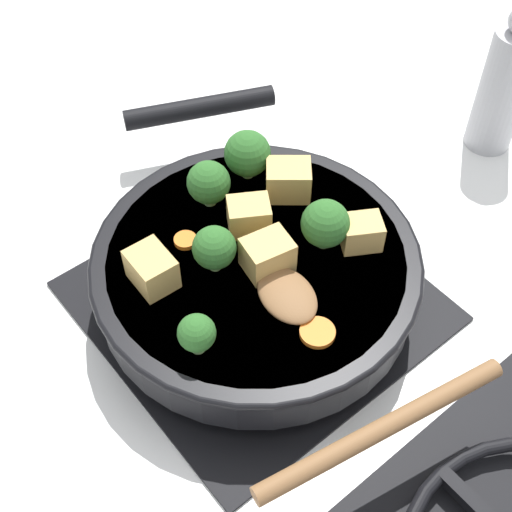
{
  "coord_description": "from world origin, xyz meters",
  "views": [
    {
      "loc": [
        0.27,
        0.33,
        0.59
      ],
      "look_at": [
        0.0,
        0.0,
        0.07
      ],
      "focal_mm": 50.0,
      "sensor_mm": 36.0,
      "label": 1
    }
  ],
  "objects": [
    {
      "name": "wooden_spoon",
      "position": [
        0.03,
        0.14,
        0.08
      ],
      "size": [
        0.23,
        0.21,
        0.02
      ],
      "color": "brown",
      "rests_on": "skillet_pan"
    },
    {
      "name": "pepper_mill",
      "position": [
        -0.38,
        -0.01,
        0.09
      ],
      "size": [
        0.06,
        0.06,
        0.19
      ],
      "color": "#B2B2B7",
      "rests_on": "ground_plane"
    },
    {
      "name": "broccoli_floret_center_top",
      "position": [
        -0.06,
        0.03,
        0.1
      ],
      "size": [
        0.05,
        0.05,
        0.05
      ],
      "color": "#709956",
      "rests_on": "skillet_pan"
    },
    {
      "name": "tofu_cube_center_large",
      "position": [
        -0.0,
        0.02,
        0.09
      ],
      "size": [
        0.05,
        0.04,
        0.03
      ],
      "primitive_type": "cube",
      "rotation": [
        0.0,
        0.0,
        2.96
      ],
      "color": "tan",
      "rests_on": "skillet_pan"
    },
    {
      "name": "carrot_slice_near_center",
      "position": [
        0.01,
        0.1,
        0.08
      ],
      "size": [
        0.03,
        0.03,
        0.01
      ],
      "primitive_type": "cylinder",
      "color": "orange",
      "rests_on": "skillet_pan"
    },
    {
      "name": "broccoli_floret_east_rim",
      "position": [
        0.04,
        -0.01,
        0.1
      ],
      "size": [
        0.04,
        0.04,
        0.05
      ],
      "color": "#709956",
      "rests_on": "skillet_pan"
    },
    {
      "name": "tofu_cube_back_piece",
      "position": [
        -0.09,
        0.05,
        0.09
      ],
      "size": [
        0.05,
        0.04,
        0.03
      ],
      "primitive_type": "cube",
      "rotation": [
        0.0,
        0.0,
        2.61
      ],
      "color": "tan",
      "rests_on": "skillet_pan"
    },
    {
      "name": "ground_plane",
      "position": [
        0.0,
        0.0,
        0.0
      ],
      "size": [
        2.4,
        2.4,
        0.0
      ],
      "primitive_type": "plane",
      "color": "white"
    },
    {
      "name": "tofu_cube_west_chunk",
      "position": [
        -0.08,
        -0.04,
        0.09
      ],
      "size": [
        0.06,
        0.06,
        0.04
      ],
      "primitive_type": "cube",
      "rotation": [
        0.0,
        0.0,
        5.6
      ],
      "color": "tan",
      "rests_on": "skillet_pan"
    },
    {
      "name": "tofu_cube_near_handle",
      "position": [
        0.09,
        -0.04,
        0.09
      ],
      "size": [
        0.04,
        0.04,
        0.03
      ],
      "primitive_type": "cube",
      "rotation": [
        0.0,
        0.0,
        1.53
      ],
      "color": "tan",
      "rests_on": "skillet_pan"
    },
    {
      "name": "front_burner_grate",
      "position": [
        0.0,
        0.0,
        0.01
      ],
      "size": [
        0.31,
        0.31,
        0.03
      ],
      "color": "black",
      "rests_on": "ground_plane"
    },
    {
      "name": "broccoli_floret_near_spoon",
      "position": [
        0.1,
        0.05,
        0.1
      ],
      "size": [
        0.03,
        0.03,
        0.04
      ],
      "color": "#709956",
      "rests_on": "skillet_pan"
    },
    {
      "name": "broccoli_floret_west_rim",
      "position": [
        -0.06,
        -0.09,
        0.1
      ],
      "size": [
        0.05,
        0.05,
        0.05
      ],
      "color": "#709956",
      "rests_on": "skillet_pan"
    },
    {
      "name": "carrot_slice_orange_thin",
      "position": [
        0.04,
        -0.06,
        0.08
      ],
      "size": [
        0.02,
        0.02,
        0.01
      ],
      "primitive_type": "cylinder",
      "color": "orange",
      "rests_on": "skillet_pan"
    },
    {
      "name": "broccoli_floret_north_edge",
      "position": [
        -0.01,
        -0.08,
        0.1
      ],
      "size": [
        0.04,
        0.04,
        0.05
      ],
      "color": "#709956",
      "rests_on": "skillet_pan"
    },
    {
      "name": "skillet_pan",
      "position": [
        -0.0,
        -0.0,
        0.05
      ],
      "size": [
        0.34,
        0.43,
        0.05
      ],
      "color": "black",
      "rests_on": "front_burner_grate"
    },
    {
      "name": "tofu_cube_east_chunk",
      "position": [
        -0.02,
        -0.03,
        0.09
      ],
      "size": [
        0.05,
        0.05,
        0.03
      ],
      "primitive_type": "cube",
      "rotation": [
        0.0,
        0.0,
        5.74
      ],
      "color": "tan",
      "rests_on": "skillet_pan"
    }
  ]
}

